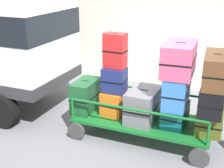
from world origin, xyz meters
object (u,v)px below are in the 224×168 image
at_px(suitcase_midright_bottom, 175,114).
at_px(suitcase_midright_top, 179,59).
at_px(suitcase_midleft_bottom, 114,103).
at_px(suitcase_right_middle, 212,98).
at_px(suitcase_midleft_top, 115,51).
at_px(suitcase_center_bottom, 143,105).
at_px(suitcase_right_bottom, 210,119).
at_px(suitcase_midright_middle, 177,89).
at_px(suitcase_left_bottom, 86,95).
at_px(suitcase_right_top, 216,70).
at_px(luggage_cart, 143,122).
at_px(suitcase_midleft_middle, 114,80).

height_order(suitcase_midright_bottom, suitcase_midright_top, suitcase_midright_top).
height_order(suitcase_midleft_bottom, suitcase_right_middle, suitcase_right_middle).
xyz_separation_m(suitcase_midleft_top, suitcase_center_bottom, (0.58, -0.06, -0.94)).
distance_m(suitcase_midright_top, suitcase_right_bottom, 1.18).
bearing_deg(suitcase_midright_middle, suitcase_midleft_top, 178.35).
relative_size(suitcase_left_bottom, suitcase_midleft_top, 1.15).
bearing_deg(suitcase_right_top, luggage_cart, -180.00).
bearing_deg(luggage_cart, suitcase_right_bottom, 1.88).
relative_size(suitcase_midleft_top, suitcase_center_bottom, 0.78).
distance_m(suitcase_midleft_bottom, suitcase_right_top, 1.96).
xyz_separation_m(suitcase_left_bottom, suitcase_midleft_top, (0.58, 0.07, 0.94)).
bearing_deg(suitcase_right_bottom, suitcase_midright_top, -172.63).
bearing_deg(suitcase_right_middle, suitcase_midleft_top, 177.85).
distance_m(luggage_cart, suitcase_midright_middle, 0.94).
distance_m(suitcase_left_bottom, suitcase_center_bottom, 1.17).
bearing_deg(suitcase_midright_middle, suitcase_right_middle, -3.14).
height_order(suitcase_left_bottom, suitcase_midleft_middle, suitcase_midleft_middle).
distance_m(suitcase_left_bottom, suitcase_midright_top, 1.98).
bearing_deg(suitcase_midright_top, suitcase_right_middle, 0.30).
height_order(suitcase_left_bottom, suitcase_right_bottom, suitcase_left_bottom).
relative_size(suitcase_midright_top, suitcase_right_bottom, 1.28).
relative_size(suitcase_midleft_bottom, suitcase_center_bottom, 0.56).
height_order(suitcase_midleft_middle, suitcase_right_bottom, suitcase_midleft_middle).
relative_size(suitcase_midleft_bottom, suitcase_right_bottom, 0.63).
bearing_deg(suitcase_midright_bottom, suitcase_right_top, -0.17).
height_order(suitcase_midleft_middle, suitcase_right_middle, suitcase_midleft_middle).
xyz_separation_m(suitcase_midleft_top, suitcase_right_bottom, (1.75, 0.01, -1.03)).
distance_m(suitcase_midleft_middle, suitcase_midleft_top, 0.55).
bearing_deg(suitcase_midright_bottom, suitcase_center_bottom, -176.94).
relative_size(suitcase_midleft_middle, suitcase_midright_middle, 0.49).
height_order(suitcase_left_bottom, suitcase_right_middle, suitcase_right_middle).
bearing_deg(suitcase_right_top, suitcase_midleft_bottom, -179.07).
bearing_deg(suitcase_midright_bottom, suitcase_midleft_middle, 179.81).
xyz_separation_m(suitcase_midleft_bottom, suitcase_midright_middle, (1.17, 0.03, 0.46)).
xyz_separation_m(suitcase_left_bottom, suitcase_midleft_middle, (0.58, 0.05, 0.38)).
bearing_deg(suitcase_midleft_top, suitcase_midright_bottom, -1.46).
bearing_deg(suitcase_left_bottom, suitcase_right_top, 0.97).
bearing_deg(suitcase_center_bottom, luggage_cart, 90.00).
height_order(suitcase_left_bottom, suitcase_midright_top, suitcase_midright_top).
distance_m(suitcase_midright_middle, suitcase_midright_top, 0.55).
distance_m(suitcase_midleft_middle, suitcase_center_bottom, 0.70).
height_order(suitcase_right_bottom, suitcase_right_top, suitcase_right_top).
distance_m(suitcase_midleft_middle, suitcase_midright_top, 1.29).
relative_size(luggage_cart, suitcase_midleft_bottom, 5.63).
bearing_deg(suitcase_midleft_middle, suitcase_midright_middle, -0.37).
relative_size(suitcase_midleft_top, suitcase_right_top, 0.66).
xyz_separation_m(suitcase_midright_middle, suitcase_right_top, (0.58, 0.00, 0.42)).
bearing_deg(suitcase_right_top, suitcase_midleft_top, 178.97).
bearing_deg(suitcase_midleft_bottom, suitcase_midright_top, -0.43).
bearing_deg(suitcase_left_bottom, suitcase_midright_top, 0.08).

